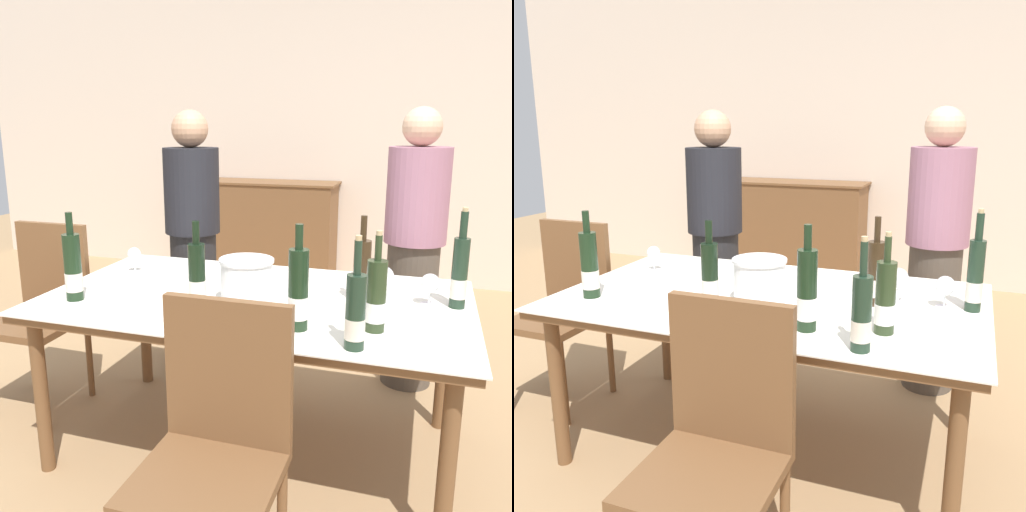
# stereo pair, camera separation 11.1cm
# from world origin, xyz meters

# --- Properties ---
(ground_plane) EXTENTS (12.00, 12.00, 0.00)m
(ground_plane) POSITION_xyz_m (0.00, 0.00, 0.00)
(ground_plane) COLOR #A37F56
(back_wall) EXTENTS (8.00, 0.10, 2.80)m
(back_wall) POSITION_xyz_m (0.00, 3.02, 1.40)
(back_wall) COLOR beige
(back_wall) RESTS_ON ground_plane
(sideboard_cabinet) EXTENTS (1.48, 0.46, 0.94)m
(sideboard_cabinet) POSITION_xyz_m (-0.85, 2.73, 0.47)
(sideboard_cabinet) COLOR brown
(sideboard_cabinet) RESTS_ON ground_plane
(dining_table) EXTENTS (1.80, 1.07, 0.73)m
(dining_table) POSITION_xyz_m (0.00, 0.00, 0.67)
(dining_table) COLOR brown
(dining_table) RESTS_ON ground_plane
(ice_bucket) EXTENTS (0.23, 0.23, 0.19)m
(ice_bucket) POSITION_xyz_m (-0.01, -0.09, 0.83)
(ice_bucket) COLOR white
(ice_bucket) RESTS_ON dining_table
(wine_bottle_0) EXTENTS (0.07, 0.07, 0.35)m
(wine_bottle_0) POSITION_xyz_m (-0.19, -0.19, 0.85)
(wine_bottle_0) COLOR black
(wine_bottle_0) RESTS_ON dining_table
(wine_bottle_1) EXTENTS (0.07, 0.07, 0.38)m
(wine_bottle_1) POSITION_xyz_m (-0.72, -0.28, 0.86)
(wine_bottle_1) COLOR black
(wine_bottle_1) RESTS_ON dining_table
(wine_bottle_2) EXTENTS (0.07, 0.07, 0.39)m
(wine_bottle_2) POSITION_xyz_m (0.26, -0.32, 0.87)
(wine_bottle_2) COLOR black
(wine_bottle_2) RESTS_ON dining_table
(wine_bottle_3) EXTENTS (0.07, 0.07, 0.38)m
(wine_bottle_3) POSITION_xyz_m (0.48, -0.43, 0.85)
(wine_bottle_3) COLOR #1E3323
(wine_bottle_3) RESTS_ON dining_table
(wine_bottle_4) EXTENTS (0.06, 0.06, 0.41)m
(wine_bottle_4) POSITION_xyz_m (0.82, 0.11, 0.87)
(wine_bottle_4) COLOR #1E3323
(wine_bottle_4) RESTS_ON dining_table
(wine_bottle_5) EXTENTS (0.07, 0.07, 0.37)m
(wine_bottle_5) POSITION_xyz_m (0.53, -0.25, 0.85)
(wine_bottle_5) COLOR #28381E
(wine_bottle_5) RESTS_ON dining_table
(wine_bottle_6) EXTENTS (0.07, 0.07, 0.37)m
(wine_bottle_6) POSITION_xyz_m (0.44, 0.06, 0.86)
(wine_bottle_6) COLOR #332314
(wine_bottle_6) RESTS_ON dining_table
(wine_glass_0) EXTENTS (0.07, 0.07, 0.15)m
(wine_glass_0) POSITION_xyz_m (0.44, 0.15, 0.83)
(wine_glass_0) COLOR white
(wine_glass_0) RESTS_ON dining_table
(wine_glass_1) EXTENTS (0.07, 0.07, 0.13)m
(wine_glass_1) POSITION_xyz_m (-0.70, 0.19, 0.81)
(wine_glass_1) COLOR white
(wine_glass_1) RESTS_ON dining_table
(wine_glass_2) EXTENTS (0.07, 0.07, 0.15)m
(wine_glass_2) POSITION_xyz_m (0.53, -0.17, 0.83)
(wine_glass_2) COLOR white
(wine_glass_2) RESTS_ON dining_table
(wine_glass_3) EXTENTS (0.09, 0.09, 0.15)m
(wine_glass_3) POSITION_xyz_m (0.53, 0.11, 0.83)
(wine_glass_3) COLOR white
(wine_glass_3) RESTS_ON dining_table
(wine_glass_4) EXTENTS (0.08, 0.08, 0.13)m
(wine_glass_4) POSITION_xyz_m (0.71, 0.11, 0.82)
(wine_glass_4) COLOR white
(wine_glass_4) RESTS_ON dining_table
(chair_near_front) EXTENTS (0.42, 0.42, 0.93)m
(chair_near_front) POSITION_xyz_m (0.12, -0.76, 0.53)
(chair_near_front) COLOR brown
(chair_near_front) RESTS_ON ground_plane
(chair_left_end) EXTENTS (0.42, 0.42, 0.95)m
(chair_left_end) POSITION_xyz_m (-1.20, 0.09, 0.55)
(chair_left_end) COLOR brown
(chair_left_end) RESTS_ON ground_plane
(person_host) EXTENTS (0.33, 0.33, 1.54)m
(person_host) POSITION_xyz_m (-0.67, 0.82, 0.77)
(person_host) COLOR #262628
(person_host) RESTS_ON ground_plane
(person_guest_left) EXTENTS (0.33, 0.33, 1.54)m
(person_guest_left) POSITION_xyz_m (0.62, 0.89, 0.77)
(person_guest_left) COLOR #51473D
(person_guest_left) RESTS_ON ground_plane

